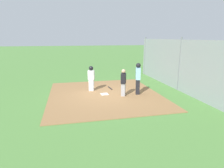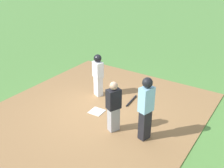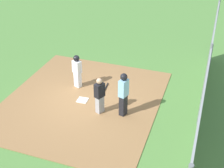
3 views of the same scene
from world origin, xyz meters
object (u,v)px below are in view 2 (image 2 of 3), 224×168
Objects in this scene: umpire at (146,107)px; catcher at (114,106)px; baseball_bat at (131,101)px; runner at (98,73)px; home_plate at (97,111)px.

catcher is at bearing 24.84° from umpire.
catcher is at bearing 6.65° from baseball_bat.
runner is (1.36, 2.59, -0.10)m from umpire.
baseball_bat is (1.76, 0.40, -0.77)m from catcher.
umpire is 2.25× the size of baseball_bat.
runner is at bearing 33.49° from home_plate.
catcher is 0.84× the size of umpire.
runner is 1.91× the size of baseball_bat.
runner reaches higher than catcher.
catcher is 0.99× the size of runner.
baseball_bat is (0.25, -1.26, -0.86)m from runner.
umpire reaches higher than runner.
runner is (1.51, 1.66, 0.08)m from catcher.
umpire is 2.93m from runner.
home_plate is at bearing 4.78° from umpire.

